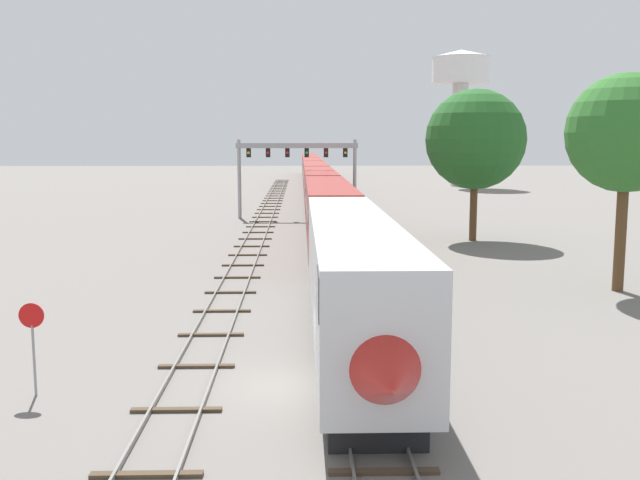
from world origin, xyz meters
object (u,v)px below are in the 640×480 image
object	(u,v)px
passenger_train	(315,180)
stop_sign	(33,336)
trackside_tree_left	(627,134)
trackside_tree_mid	(475,140)
signal_gantry	(297,160)
water_tower	(461,79)

from	to	relation	value
passenger_train	stop_sign	xyz separation A→B (m)	(-10.00, -72.62, -0.74)
passenger_train	trackside_tree_left	bearing A→B (deg)	-76.01
trackside_tree_left	trackside_tree_mid	bearing A→B (deg)	99.04
signal_gantry	trackside_tree_left	bearing A→B (deg)	-64.86
passenger_train	trackside_tree_mid	xyz separation A→B (m)	(11.44, -39.09, 5.16)
passenger_train	signal_gantry	bearing A→B (deg)	-95.74
trackside_tree_left	stop_sign	bearing A→B (deg)	-149.05
passenger_train	trackside_tree_mid	world-z (taller)	trackside_tree_mid
passenger_train	trackside_tree_mid	size ratio (longest dim) A/B	13.47
passenger_train	signal_gantry	distance (m)	22.71
water_tower	signal_gantry	bearing A→B (deg)	-118.55
stop_sign	trackside_tree_mid	world-z (taller)	trackside_tree_mid
signal_gantry	water_tower	size ratio (longest dim) A/B	0.53
signal_gantry	water_tower	xyz separation A→B (m)	(27.24, 50.05, 12.07)
stop_sign	trackside_tree_left	bearing A→B (deg)	30.95
trackside_tree_left	signal_gantry	bearing A→B (deg)	115.14
water_tower	trackside_tree_mid	bearing A→B (deg)	-101.47
stop_sign	trackside_tree_left	xyz separation A→B (m)	(24.44, 14.66, 6.17)
stop_sign	trackside_tree_mid	bearing A→B (deg)	57.41
stop_sign	trackside_tree_mid	xyz separation A→B (m)	(21.44, 33.53, 5.90)
trackside_tree_mid	trackside_tree_left	bearing A→B (deg)	-80.96
signal_gantry	stop_sign	bearing A→B (deg)	-98.77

